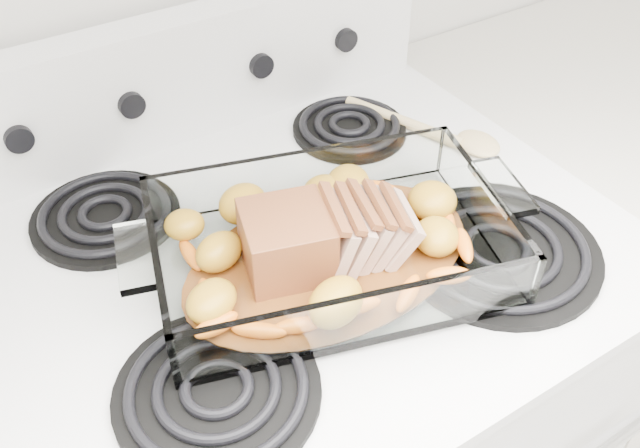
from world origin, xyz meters
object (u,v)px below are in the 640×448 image
counter_right (576,287)px  pork_roast (315,242)px  electric_range (302,436)px  baking_dish (329,251)px

counter_right → pork_roast: pork_roast is taller
electric_range → baking_dish: size_ratio=2.81×
baking_dish → counter_right: bearing=22.7°
electric_range → pork_roast: electric_range is taller
counter_right → baking_dish: (-0.66, -0.07, 0.50)m
electric_range → pork_roast: 0.51m
counter_right → baking_dish: size_ratio=2.34×
counter_right → electric_range: bearing=179.9°
electric_range → baking_dish: electric_range is taller
electric_range → counter_right: (0.66, -0.00, -0.02)m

